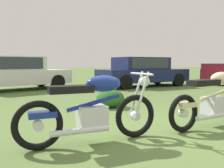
{
  "coord_description": "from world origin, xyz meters",
  "views": [
    {
      "loc": [
        -1.85,
        -3.71,
        1.14
      ],
      "look_at": [
        -0.41,
        1.1,
        0.71
      ],
      "focal_mm": 38.84,
      "sensor_mm": 36.0,
      "label": 1
    }
  ],
  "objects_px": {
    "motorcycle_blue": "(92,109)",
    "car_white": "(13,71)",
    "motorcycle_cream": "(215,99)",
    "car_navy": "(142,70)",
    "shrub_low": "(110,99)"
  },
  "relations": [
    {
      "from": "car_navy",
      "to": "motorcycle_cream",
      "type": "bearing_deg",
      "value": -116.26
    },
    {
      "from": "motorcycle_cream",
      "to": "car_navy",
      "type": "bearing_deg",
      "value": 63.19
    },
    {
      "from": "motorcycle_cream",
      "to": "shrub_low",
      "type": "bearing_deg",
      "value": 105.88
    },
    {
      "from": "motorcycle_cream",
      "to": "car_navy",
      "type": "xyz_separation_m",
      "value": [
        1.83,
        7.42,
        0.31
      ]
    },
    {
      "from": "motorcycle_cream",
      "to": "car_white",
      "type": "distance_m",
      "value": 8.48
    },
    {
      "from": "car_white",
      "to": "shrub_low",
      "type": "xyz_separation_m",
      "value": [
        2.82,
        -5.08,
        -0.57
      ]
    },
    {
      "from": "car_white",
      "to": "shrub_low",
      "type": "distance_m",
      "value": 5.84
    },
    {
      "from": "motorcycle_blue",
      "to": "motorcycle_cream",
      "type": "bearing_deg",
      "value": 0.12
    },
    {
      "from": "motorcycle_blue",
      "to": "car_navy",
      "type": "xyz_separation_m",
      "value": [
        4.14,
        7.7,
        0.31
      ]
    },
    {
      "from": "motorcycle_cream",
      "to": "car_navy",
      "type": "distance_m",
      "value": 7.65
    },
    {
      "from": "car_navy",
      "to": "shrub_low",
      "type": "relative_size",
      "value": 6.52
    },
    {
      "from": "motorcycle_blue",
      "to": "car_white",
      "type": "relative_size",
      "value": 0.43
    },
    {
      "from": "motorcycle_cream",
      "to": "car_navy",
      "type": "relative_size",
      "value": 0.44
    },
    {
      "from": "motorcycle_blue",
      "to": "motorcycle_cream",
      "type": "distance_m",
      "value": 2.33
    },
    {
      "from": "motorcycle_cream",
      "to": "car_navy",
      "type": "height_order",
      "value": "car_navy"
    }
  ]
}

